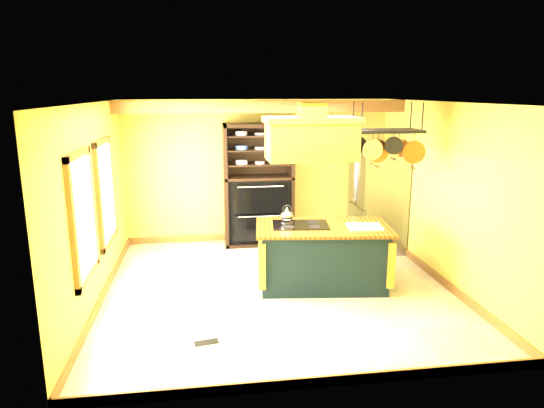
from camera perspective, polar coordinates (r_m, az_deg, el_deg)
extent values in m
plane|color=beige|center=(7.28, 0.68, -9.89)|extent=(5.00, 5.00, 0.00)
plane|color=white|center=(6.70, 0.75, 11.86)|extent=(5.00, 5.00, 0.00)
cube|color=gold|center=(9.30, -1.65, 3.88)|extent=(5.00, 0.02, 2.70)
cube|color=gold|center=(4.51, 5.61, -6.40)|extent=(5.00, 0.02, 2.70)
cube|color=gold|center=(6.95, -20.12, -0.14)|extent=(0.02, 5.00, 2.70)
cube|color=gold|center=(7.65, 19.56, 1.08)|extent=(0.02, 5.00, 2.70)
cube|color=#95602E|center=(8.39, -1.07, 11.38)|extent=(5.00, 0.15, 0.20)
cube|color=#95602E|center=(6.17, -21.37, -1.38)|extent=(0.06, 1.06, 1.56)
cube|color=white|center=(6.16, -21.14, -1.37)|extent=(0.02, 0.85, 1.34)
cube|color=#95602E|center=(7.51, -19.01, 1.29)|extent=(0.06, 1.06, 1.56)
cube|color=white|center=(7.50, -18.83, 1.29)|extent=(0.02, 0.85, 1.34)
cube|color=black|center=(7.29, 5.92, -6.22)|extent=(1.90, 1.18, 0.88)
cube|color=brown|center=(7.15, 6.00, -2.75)|extent=(2.06, 1.30, 0.04)
cube|color=black|center=(7.16, 3.37, -2.46)|extent=(0.87, 0.65, 0.01)
ellipsoid|color=silver|center=(7.25, 1.75, -1.40)|extent=(0.20, 0.20, 0.16)
cube|color=white|center=(7.16, 10.84, -2.64)|extent=(0.53, 0.43, 0.02)
cube|color=gold|center=(6.87, 4.63, 7.35)|extent=(1.23, 0.66, 0.52)
cube|color=#95602E|center=(6.84, 4.67, 9.85)|extent=(1.31, 0.74, 0.08)
cube|color=gold|center=(6.84, 4.69, 10.68)|extent=(0.35, 0.35, 0.28)
cube|color=black|center=(7.18, 13.34, 8.37)|extent=(0.97, 0.49, 0.04)
cylinder|color=black|center=(6.83, 10.55, 9.97)|extent=(0.02, 0.02, 0.40)
cylinder|color=black|center=(7.51, 16.04, 9.96)|extent=(0.02, 0.02, 0.40)
cylinder|color=black|center=(7.16, 10.05, 6.90)|extent=(0.25, 0.04, 0.25)
cylinder|color=silver|center=(7.03, 11.74, 6.30)|extent=(0.29, 0.04, 0.29)
cylinder|color=#B25D2C|center=(7.27, 12.36, 6.10)|extent=(0.33, 0.04, 0.33)
cylinder|color=black|center=(7.13, 14.12, 6.68)|extent=(0.25, 0.04, 0.25)
cylinder|color=silver|center=(7.38, 14.66, 6.46)|extent=(0.29, 0.04, 0.29)
cylinder|color=#B25D2C|center=(7.27, 16.36, 5.87)|extent=(0.33, 0.04, 0.33)
cube|color=gray|center=(8.99, 12.38, 0.60)|extent=(0.78, 0.96, 1.88)
cube|color=gray|center=(8.56, 10.51, 2.87)|extent=(0.03, 0.46, 1.02)
cube|color=gray|center=(9.01, 9.55, 3.42)|extent=(0.03, 0.46, 1.02)
cube|color=gray|center=(8.98, 9.78, -2.64)|extent=(0.03, 0.92, 0.79)
cube|color=black|center=(9.23, 12.10, -4.93)|extent=(0.74, 0.91, 0.06)
cube|color=black|center=(9.29, -1.76, 2.53)|extent=(1.29, 0.06, 2.27)
cube|color=black|center=(9.00, -5.47, 2.13)|extent=(0.06, 0.54, 2.27)
cube|color=black|center=(9.14, 2.23, 2.35)|extent=(0.06, 0.54, 2.27)
cube|color=black|center=(9.02, -1.60, 3.17)|extent=(1.29, 0.54, 0.05)
cube|color=black|center=(9.18, -1.60, -0.57)|extent=(1.17, 0.44, 1.23)
cube|color=black|center=(8.81, -1.37, 0.63)|extent=(1.00, 0.04, 0.54)
cube|color=black|center=(8.94, -1.35, -2.78)|extent=(1.00, 0.04, 0.49)
cube|color=black|center=(8.98, -1.61, 4.72)|extent=(1.17, 0.48, 0.02)
cube|color=black|center=(8.95, -1.62, 6.41)|extent=(1.17, 0.48, 0.02)
cube|color=black|center=(8.92, -1.63, 8.05)|extent=(1.17, 0.48, 0.03)
cylinder|color=white|center=(8.90, -3.61, 4.95)|extent=(0.22, 0.22, 0.07)
cylinder|color=#4670C5|center=(8.93, 0.63, 7.05)|extent=(0.10, 0.10, 0.17)
cube|color=black|center=(5.90, -7.73, -15.81)|extent=(0.30, 0.17, 0.01)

